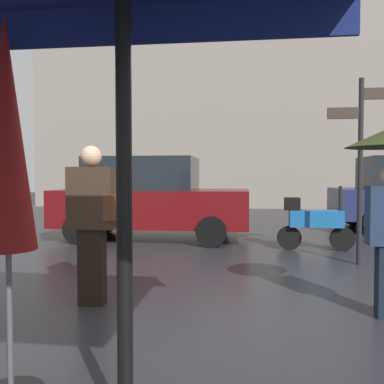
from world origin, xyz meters
TOP-DOWN VIEW (x-y plane):
  - ground_plane at (0.00, 0.00)m, footprint 60.00×60.00m
  - folded_patio_umbrella_near at (-0.61, -0.51)m, footprint 0.41×0.41m
  - pedestrian_with_bag at (-0.79, 1.42)m, footprint 0.54×0.24m
  - parked_scooter at (2.20, 5.11)m, footprint 1.45×0.32m
  - parked_car_right at (-1.22, 6.10)m, footprint 4.28×1.98m
  - street_signpost at (2.72, 3.91)m, footprint 1.08×0.08m
  - building_block at (0.00, 16.49)m, footprint 17.30×3.20m

SIDE VIEW (x-z plane):
  - ground_plane at x=0.00m, z-range 0.00..0.00m
  - parked_scooter at x=2.20m, z-range -0.06..1.17m
  - parked_car_right at x=-1.22m, z-range 0.01..1.85m
  - pedestrian_with_bag at x=-0.79m, z-range 0.12..1.88m
  - folded_patio_umbrella_near at x=-0.61m, z-range 0.40..2.86m
  - street_signpost at x=2.72m, z-range 0.32..3.30m
  - building_block at x=0.00m, z-range 0.00..17.70m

